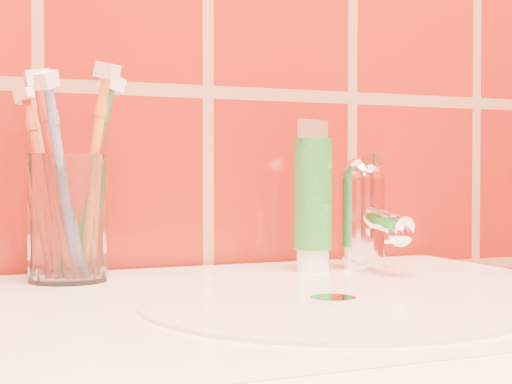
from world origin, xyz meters
name	(u,v)px	position (x,y,z in m)	size (l,w,h in m)	color
glass_tumbler	(68,218)	(-0.17, 1.12, 0.91)	(0.07, 0.07, 0.12)	white
toothpaste_tube	(313,200)	(0.08, 1.10, 0.92)	(0.04, 0.04, 0.16)	white
faucet	(364,209)	(0.14, 1.09, 0.91)	(0.05, 0.11, 0.12)	white
toothbrush_0	(91,174)	(-0.15, 1.11, 0.95)	(0.05, 0.06, 0.21)	orange
toothbrush_1	(54,178)	(-0.18, 1.11, 0.95)	(0.05, 0.03, 0.20)	#B53426
toothbrush_2	(42,183)	(-0.19, 1.14, 0.94)	(0.05, 0.07, 0.19)	#BA3D28
toothbrush_3	(63,181)	(-0.18, 1.10, 0.94)	(0.06, 0.06, 0.20)	#6883B9
toothbrush_4	(89,177)	(-0.14, 1.14, 0.95)	(0.07, 0.04, 0.20)	#207932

